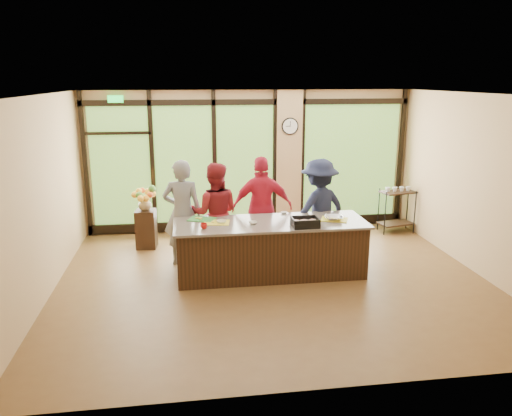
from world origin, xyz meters
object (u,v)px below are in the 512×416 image
object	(u,v)px
roasting_pan	(305,224)
flower_stand	(146,229)
island_base	(270,249)
cook_left	(182,213)
cook_right	(319,209)
bar_cart	(397,205)

from	to	relation	value
roasting_pan	flower_stand	world-z (taller)	roasting_pan
flower_stand	island_base	bearing A→B (deg)	-32.67
cook_left	cook_right	world-z (taller)	cook_left
cook_left	cook_right	size ratio (longest dim) A/B	1.03
roasting_pan	cook_left	bearing A→B (deg)	150.03
cook_left	cook_right	distance (m)	2.47
roasting_pan	cook_right	bearing A→B (deg)	62.33
roasting_pan	bar_cart	bearing A→B (deg)	40.19
island_base	roasting_pan	xyz separation A→B (m)	(0.50, -0.34, 0.52)
cook_left	flower_stand	size ratio (longest dim) A/B	2.50
cook_right	flower_stand	size ratio (longest dim) A/B	2.43
island_base	flower_stand	world-z (taller)	island_base
island_base	roasting_pan	world-z (taller)	roasting_pan
island_base	roasting_pan	distance (m)	0.80
cook_left	bar_cart	bearing A→B (deg)	-158.29
island_base	flower_stand	xyz separation A→B (m)	(-2.17, 1.70, -0.06)
flower_stand	bar_cart	size ratio (longest dim) A/B	0.76
cook_right	bar_cart	size ratio (longest dim) A/B	1.86
flower_stand	bar_cart	bearing A→B (deg)	8.56
cook_left	cook_right	bearing A→B (deg)	-173.60
cook_left	bar_cart	xyz separation A→B (m)	(4.55, 1.28, -0.35)
roasting_pan	island_base	bearing A→B (deg)	144.22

